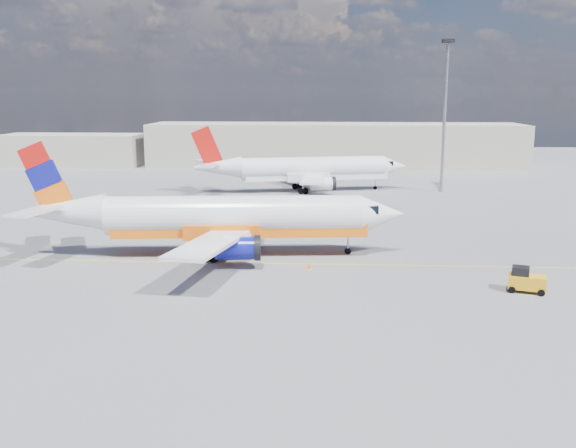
# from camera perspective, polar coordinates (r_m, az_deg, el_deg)

# --- Properties ---
(ground) EXTENTS (240.00, 240.00, 0.00)m
(ground) POSITION_cam_1_polar(r_m,az_deg,el_deg) (50.17, -0.47, -4.45)
(ground) COLOR slate
(ground) RESTS_ON ground
(taxi_line) EXTENTS (70.00, 0.15, 0.01)m
(taxi_line) POSITION_cam_1_polar(r_m,az_deg,el_deg) (53.06, -0.25, -3.54)
(taxi_line) COLOR yellow
(taxi_line) RESTS_ON ground
(terminal_main) EXTENTS (70.00, 14.00, 8.00)m
(terminal_main) POSITION_cam_1_polar(r_m,az_deg,el_deg) (123.51, 4.20, 7.04)
(terminal_main) COLOR #BBB3A1
(terminal_main) RESTS_ON ground
(terminal_annex) EXTENTS (26.00, 10.00, 6.00)m
(terminal_annex) POSITION_cam_1_polar(r_m,az_deg,el_deg) (129.87, -18.57, 6.25)
(terminal_annex) COLOR #BBB3A1
(terminal_annex) RESTS_ON ground
(main_jet) EXTENTS (32.98, 26.00, 10.00)m
(main_jet) POSITION_cam_1_polar(r_m,az_deg,el_deg) (55.33, -5.89, 0.57)
(main_jet) COLOR white
(main_jet) RESTS_ON ground
(second_jet) EXTENTS (31.14, 23.88, 9.40)m
(second_jet) POSITION_cam_1_polar(r_m,az_deg,el_deg) (91.16, 1.62, 4.87)
(second_jet) COLOR white
(second_jet) RESTS_ON ground
(gse_tug) EXTENTS (2.82, 2.22, 1.80)m
(gse_tug) POSITION_cam_1_polar(r_m,az_deg,el_deg) (48.56, 20.39, -4.71)
(gse_tug) COLOR black
(gse_tug) RESTS_ON ground
(traffic_cone) EXTENTS (0.36, 0.36, 0.51)m
(traffic_cone) POSITION_cam_1_polar(r_m,az_deg,el_deg) (51.37, 1.90, -3.78)
(traffic_cone) COLOR white
(traffic_cone) RESTS_ON ground
(floodlight_mast) EXTENTS (1.53, 1.53, 20.91)m
(floodlight_mast) POSITION_cam_1_polar(r_m,az_deg,el_deg) (92.53, 13.81, 10.48)
(floodlight_mast) COLOR #95959C
(floodlight_mast) RESTS_ON ground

